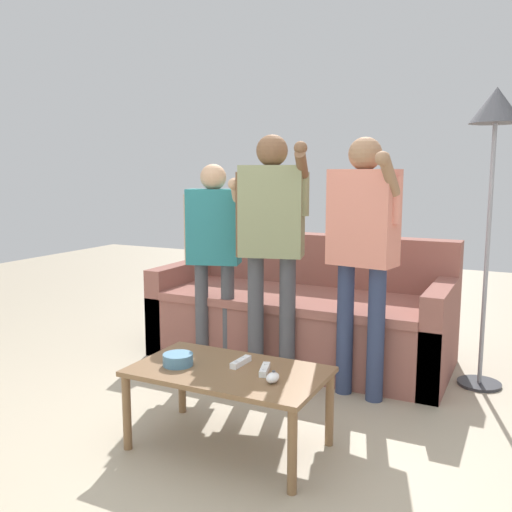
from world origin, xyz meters
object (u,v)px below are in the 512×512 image
Objects in this scene: snack_bowl at (178,360)px; player_center at (272,230)px; game_remote_wand_near at (241,362)px; player_left at (214,242)px; game_remote_wand_far at (265,369)px; game_remote_nunchuk at (273,378)px; player_right at (363,237)px; coffee_table at (229,379)px; couch at (302,316)px; floor_lamp at (495,132)px.

player_center is at bearing 85.72° from snack_bowl.
game_remote_wand_near is at bearing -75.71° from player_center.
player_left is 1.37m from game_remote_wand_far.
player_center is at bearing 115.13° from game_remote_nunchuk.
snack_bowl is at bearing -94.28° from player_center.
player_right is 1.09m from game_remote_wand_far.
player_right is at bearing 75.71° from game_remote_wand_far.
coffee_table is at bearing 166.74° from game_remote_nunchuk.
couch is 1.63m from game_remote_nunchuk.
coffee_table is 0.59× the size of player_center.
game_remote_nunchuk is at bearing -13.26° from coffee_table.
floor_lamp is at bearing 15.30° from player_left.
couch is 14.00× the size of snack_bowl.
couch is at bearing 97.48° from coffee_table.
player_center is 10.61× the size of game_remote_wand_far.
player_left is at bearing 131.64° from game_remote_wand_far.
game_remote_wand_near is (-1.05, -1.39, -1.22)m from floor_lamp.
player_center is (-0.46, 0.99, 0.59)m from game_remote_nunchuk.
player_center is 0.60m from player_right.
game_remote_wand_near is at bearing -52.75° from player_left.
coffee_table is at bearing -56.12° from player_left.
couch is 24.74× the size of game_remote_nunchuk.
coffee_table is 1.15m from player_center.
snack_bowl is 0.11× the size of player_left.
player_right reaches higher than game_remote_wand_near.
player_left is (-0.41, 1.06, 0.47)m from snack_bowl.
floor_lamp is at bearing -0.76° from couch.
floor_lamp is at bearing 62.43° from game_remote_nunchuk.
couch is 1.51m from game_remote_wand_far.
player_center is at bearing -156.37° from floor_lamp.
snack_bowl is at bearing 179.88° from game_remote_nunchuk.
snack_bowl is at bearing -166.37° from coffee_table.
couch is 2.24× the size of coffee_table.
game_remote_nunchuk is (0.54, -0.00, -0.01)m from snack_bowl.
player_center is at bearing 104.29° from game_remote_wand_near.
player_left is (-0.47, -0.50, 0.60)m from couch.
game_remote_wand_near is at bearing 73.36° from coffee_table.
couch is 14.10× the size of game_remote_wand_far.
snack_bowl is 0.32m from game_remote_wand_near.
coffee_table is 6.30× the size of game_remote_wand_far.
coffee_table is at bearing -106.64° from game_remote_wand_near.
player_right is at bearing 65.63° from game_remote_wand_near.
couch reaches higher than snack_bowl.
player_right reaches higher than game_remote_wand_far.
game_remote_nunchuk is at bearing -64.87° from player_center.
game_remote_wand_near is at bearing -127.12° from floor_lamp.
game_remote_wand_far is at bearing -67.21° from player_center.
game_remote_nunchuk is (0.27, -0.06, 0.07)m from coffee_table.
game_remote_nunchuk is at bearing -117.57° from floor_lamp.
game_remote_wand_near is (0.70, -0.91, -0.48)m from player_left.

